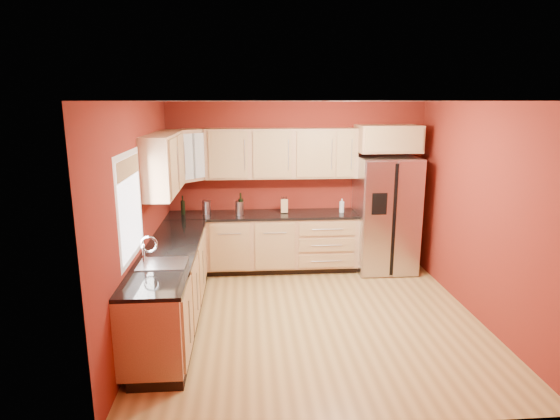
# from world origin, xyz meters

# --- Properties ---
(floor) EXTENTS (4.00, 4.00, 0.00)m
(floor) POSITION_xyz_m (0.00, 0.00, 0.00)
(floor) COLOR #A27C3E
(floor) RESTS_ON ground
(ceiling) EXTENTS (4.00, 4.00, 0.00)m
(ceiling) POSITION_xyz_m (0.00, 0.00, 2.60)
(ceiling) COLOR silver
(ceiling) RESTS_ON wall_back
(wall_back) EXTENTS (4.00, 0.04, 2.60)m
(wall_back) POSITION_xyz_m (0.00, 2.00, 1.30)
(wall_back) COLOR maroon
(wall_back) RESTS_ON floor
(wall_front) EXTENTS (4.00, 0.04, 2.60)m
(wall_front) POSITION_xyz_m (0.00, -2.00, 1.30)
(wall_front) COLOR maroon
(wall_front) RESTS_ON floor
(wall_left) EXTENTS (0.04, 4.00, 2.60)m
(wall_left) POSITION_xyz_m (-2.00, 0.00, 1.30)
(wall_left) COLOR maroon
(wall_left) RESTS_ON floor
(wall_right) EXTENTS (0.04, 4.00, 2.60)m
(wall_right) POSITION_xyz_m (2.00, 0.00, 1.30)
(wall_right) COLOR maroon
(wall_right) RESTS_ON floor
(base_cabinets_back) EXTENTS (2.90, 0.60, 0.88)m
(base_cabinets_back) POSITION_xyz_m (-0.55, 1.70, 0.44)
(base_cabinets_back) COLOR #A67550
(base_cabinets_back) RESTS_ON floor
(base_cabinets_left) EXTENTS (0.60, 2.80, 0.88)m
(base_cabinets_left) POSITION_xyz_m (-1.70, 0.00, 0.44)
(base_cabinets_left) COLOR #A67550
(base_cabinets_left) RESTS_ON floor
(countertop_back) EXTENTS (2.90, 0.62, 0.04)m
(countertop_back) POSITION_xyz_m (-0.55, 1.69, 0.90)
(countertop_back) COLOR black
(countertop_back) RESTS_ON base_cabinets_back
(countertop_left) EXTENTS (0.62, 2.80, 0.04)m
(countertop_left) POSITION_xyz_m (-1.69, 0.00, 0.90)
(countertop_left) COLOR black
(countertop_left) RESTS_ON base_cabinets_left
(upper_cabinets_back) EXTENTS (2.30, 0.33, 0.75)m
(upper_cabinets_back) POSITION_xyz_m (-0.25, 1.83, 1.83)
(upper_cabinets_back) COLOR #A67550
(upper_cabinets_back) RESTS_ON wall_back
(upper_cabinets_left) EXTENTS (0.33, 1.35, 0.75)m
(upper_cabinets_left) POSITION_xyz_m (-1.83, 0.72, 1.83)
(upper_cabinets_left) COLOR #A67550
(upper_cabinets_left) RESTS_ON wall_left
(corner_upper_cabinet) EXTENTS (0.67, 0.67, 0.75)m
(corner_upper_cabinet) POSITION_xyz_m (-1.67, 1.67, 1.83)
(corner_upper_cabinet) COLOR #A67550
(corner_upper_cabinet) RESTS_ON wall_back
(over_fridge_cabinet) EXTENTS (0.92, 0.60, 0.40)m
(over_fridge_cabinet) POSITION_xyz_m (1.35, 1.70, 2.05)
(over_fridge_cabinet) COLOR #A67550
(over_fridge_cabinet) RESTS_ON wall_back
(refrigerator) EXTENTS (0.90, 0.75, 1.78)m
(refrigerator) POSITION_xyz_m (1.35, 1.62, 0.89)
(refrigerator) COLOR #AAA9AE
(refrigerator) RESTS_ON floor
(window) EXTENTS (0.03, 0.90, 1.00)m
(window) POSITION_xyz_m (-1.98, -0.50, 1.55)
(window) COLOR white
(window) RESTS_ON wall_left
(sink_faucet) EXTENTS (0.50, 0.42, 0.30)m
(sink_faucet) POSITION_xyz_m (-1.69, -0.50, 1.07)
(sink_faucet) COLOR silver
(sink_faucet) RESTS_ON countertop_left
(canister_left) EXTENTS (0.16, 0.16, 0.20)m
(canister_left) POSITION_xyz_m (-0.90, 1.64, 1.02)
(canister_left) COLOR #AAA9AE
(canister_left) RESTS_ON countertop_back
(canister_right) EXTENTS (0.15, 0.15, 0.20)m
(canister_right) POSITION_xyz_m (-1.40, 1.73, 1.02)
(canister_right) COLOR #AAA9AE
(canister_right) RESTS_ON countertop_back
(wine_bottle_a) EXTENTS (0.08, 0.08, 0.29)m
(wine_bottle_a) POSITION_xyz_m (-1.76, 1.74, 1.07)
(wine_bottle_a) COLOR black
(wine_bottle_a) RESTS_ON countertop_back
(wine_bottle_b) EXTENTS (0.09, 0.09, 0.34)m
(wine_bottle_b) POSITION_xyz_m (-0.88, 1.65, 1.09)
(wine_bottle_b) COLOR black
(wine_bottle_b) RESTS_ON countertop_back
(knife_block) EXTENTS (0.11, 0.10, 0.21)m
(knife_block) POSITION_xyz_m (-0.21, 1.74, 1.02)
(knife_block) COLOR tan
(knife_block) RESTS_ON countertop_back
(soap_dispenser) EXTENTS (0.09, 0.09, 0.21)m
(soap_dispenser) POSITION_xyz_m (0.67, 1.69, 1.03)
(soap_dispenser) COLOR white
(soap_dispenser) RESTS_ON countertop_back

